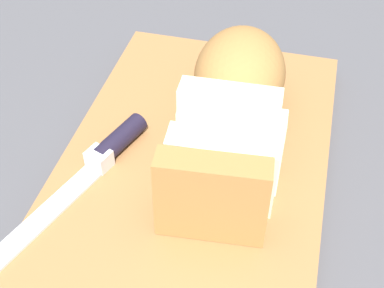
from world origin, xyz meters
TOP-DOWN VIEW (x-y plane):
  - ground_plane at (0.00, 0.00)m, footprint 3.00×3.00m
  - cutting_board at (0.00, 0.00)m, footprint 0.45×0.28m
  - bread_loaf at (-0.05, 0.03)m, footprint 0.27×0.11m
  - bread_knife at (0.03, -0.10)m, footprint 0.28×0.12m
  - crumb_near_knife at (0.06, 0.02)m, footprint 0.01×0.01m
  - crumb_near_loaf at (-0.03, -0.03)m, footprint 0.01×0.01m
  - crumb_stray_left at (-0.03, -0.01)m, footprint 0.01×0.01m
  - crumb_stray_right at (-0.05, 0.02)m, footprint 0.01×0.01m

SIDE VIEW (x-z plane):
  - ground_plane at x=0.00m, z-range 0.00..0.00m
  - cutting_board at x=0.00m, z-range 0.00..0.02m
  - crumb_stray_left at x=-0.03m, z-range 0.02..0.03m
  - crumb_near_loaf at x=-0.03m, z-range 0.02..0.03m
  - crumb_stray_right at x=-0.05m, z-range 0.02..0.03m
  - crumb_near_knife at x=0.06m, z-range 0.02..0.03m
  - bread_knife at x=0.03m, z-range 0.02..0.04m
  - bread_loaf at x=-0.05m, z-range 0.02..0.11m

